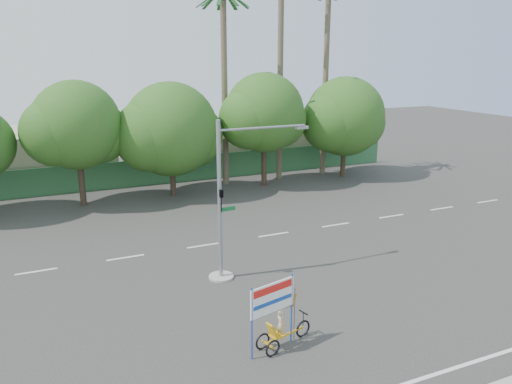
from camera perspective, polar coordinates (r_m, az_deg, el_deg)
name	(u,v)px	position (r m, az deg, el deg)	size (l,w,h in m)	color
ground	(316,307)	(20.18, 6.87, -12.91)	(120.00, 120.00, 0.00)	#33302D
fence	(174,170)	(38.78, -9.35, 2.51)	(38.00, 0.08, 2.00)	#336B3D
building_left	(30,157)	(41.88, -24.40, 3.68)	(12.00, 8.00, 4.00)	beige
building_right	(247,143)	(45.32, -0.99, 5.60)	(14.00, 8.00, 3.60)	beige
tree_left	(76,128)	(33.56, -19.89, 6.85)	(6.66, 5.60, 8.07)	#473828
tree_center	(170,132)	(34.56, -9.82, 6.77)	(7.62, 6.40, 7.85)	#473828
tree_right	(264,116)	(36.75, 0.89, 8.71)	(6.90, 5.80, 8.36)	#473828
tree_far_right	(344,119)	(40.22, 10.08, 8.21)	(7.38, 6.20, 7.94)	#473828
palm_tall	(281,42)	(38.75, 2.83, 16.79)	(3.73, 3.79, 17.45)	#70604C
palm_mid	(326,56)	(40.67, 8.04, 15.10)	(3.73, 3.79, 15.45)	#70604C
palm_short	(224,64)	(36.96, -3.66, 14.36)	(3.73, 3.79, 14.45)	#70604C
traffic_signal	(227,214)	(21.47, -3.37, -2.56)	(4.72, 1.10, 7.00)	gray
trike_billboard	(278,320)	(17.12, 2.53, -14.39)	(2.55, 0.97, 2.57)	black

